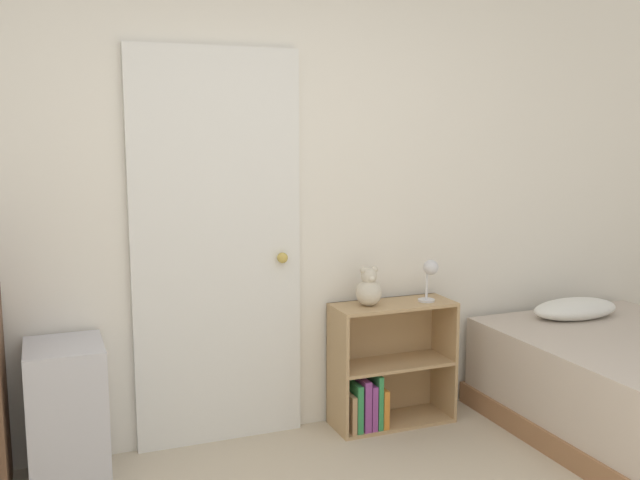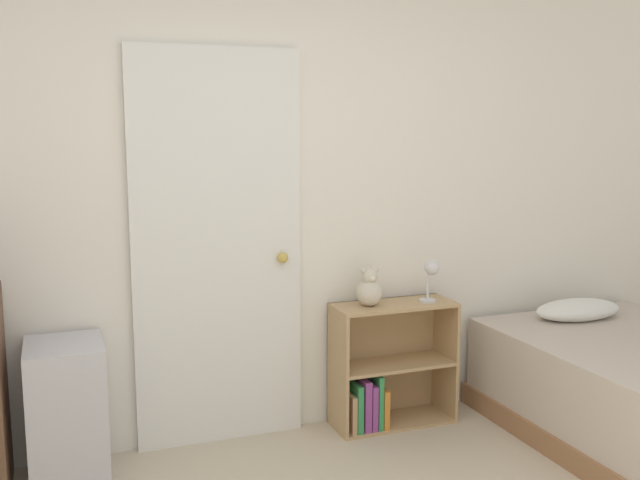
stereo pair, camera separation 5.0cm
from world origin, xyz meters
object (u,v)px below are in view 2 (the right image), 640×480
at_px(desk_lamp, 431,273).
at_px(storage_bin, 67,413).
at_px(bookshelf, 383,375).
at_px(teddy_bear, 369,289).

bearing_deg(desk_lamp, storage_bin, -179.19).
bearing_deg(bookshelf, teddy_bear, -174.60).
distance_m(storage_bin, teddy_bear, 1.60).
bearing_deg(teddy_bear, bookshelf, 5.40).
xyz_separation_m(storage_bin, bookshelf, (1.63, 0.07, -0.05)).
relative_size(storage_bin, teddy_bear, 3.07).
bearing_deg(teddy_bear, storage_bin, -177.64).
distance_m(teddy_bear, desk_lamp, 0.36).
height_order(storage_bin, desk_lamp, desk_lamp).
height_order(storage_bin, bookshelf, bookshelf).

